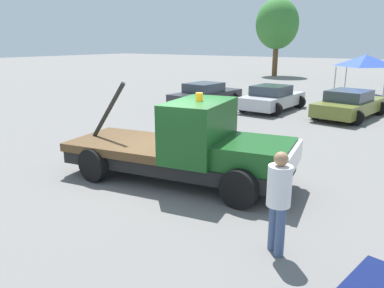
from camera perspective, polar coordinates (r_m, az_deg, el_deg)
name	(u,v)px	position (r m, az deg, el deg)	size (l,w,h in m)	color
ground_plane	(177,179)	(10.04, -2.36, -5.36)	(160.00, 160.00, 0.00)	slate
tow_truck	(189,147)	(9.60, -0.46, -0.52)	(6.27, 3.07, 2.51)	black
person_near_truck	(279,196)	(6.47, 13.08, -7.72)	(0.41, 0.41, 1.83)	#475B84
parked_car_charcoal	(206,95)	(21.23, 2.10, 7.47)	(2.64, 4.85, 1.34)	#2D2D33
parked_car_silver	(272,98)	(20.45, 12.11, 6.84)	(2.63, 4.47, 1.34)	#B7B7BC
parked_car_olive	(349,104)	(19.53, 22.87, 5.60)	(2.93, 4.97, 1.34)	olive
canopy_tent_blue	(366,61)	(27.82, 24.98, 11.43)	(3.05, 3.05, 2.72)	#9E9EA3
tree_right	(277,24)	(41.80, 12.85, 17.38)	(4.43, 4.43, 7.91)	brown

